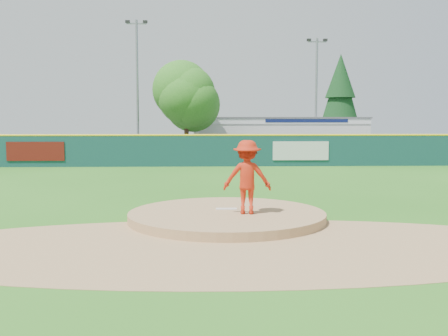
{
  "coord_description": "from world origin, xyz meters",
  "views": [
    {
      "loc": [
        -0.63,
        -13.81,
        2.68
      ],
      "look_at": [
        0.0,
        2.0,
        1.3
      ],
      "focal_mm": 40.0,
      "sensor_mm": 36.0,
      "label": 1
    }
  ],
  "objects_px": {
    "pitcher": "(247,177)",
    "conifer_tree": "(340,96)",
    "van": "(154,154)",
    "light_pole_left": "(137,83)",
    "playground_slide": "(2,151)",
    "deciduous_tree": "(186,100)",
    "pool_building_grp": "(276,136)",
    "light_pole_right": "(316,91)"
  },
  "relations": [
    {
      "from": "deciduous_tree",
      "to": "conifer_tree",
      "type": "bearing_deg",
      "value": 36.25
    },
    {
      "from": "pool_building_grp",
      "to": "playground_slide",
      "type": "bearing_deg",
      "value": -159.55
    },
    {
      "from": "van",
      "to": "playground_slide",
      "type": "bearing_deg",
      "value": 79.9
    },
    {
      "from": "pitcher",
      "to": "pool_building_grp",
      "type": "relative_size",
      "value": 0.13
    },
    {
      "from": "van",
      "to": "playground_slide",
      "type": "relative_size",
      "value": 1.68
    },
    {
      "from": "pitcher",
      "to": "conifer_tree",
      "type": "bearing_deg",
      "value": -103.28
    },
    {
      "from": "pool_building_grp",
      "to": "van",
      "type": "bearing_deg",
      "value": -134.39
    },
    {
      "from": "van",
      "to": "pool_building_grp",
      "type": "height_order",
      "value": "pool_building_grp"
    },
    {
      "from": "playground_slide",
      "to": "light_pole_right",
      "type": "relative_size",
      "value": 0.25
    },
    {
      "from": "playground_slide",
      "to": "conifer_tree",
      "type": "xyz_separation_m",
      "value": [
        28.7,
        12.1,
        4.83
      ]
    },
    {
      "from": "playground_slide",
      "to": "light_pole_left",
      "type": "height_order",
      "value": "light_pole_left"
    },
    {
      "from": "van",
      "to": "light_pole_right",
      "type": "bearing_deg",
      "value": -59.17
    },
    {
      "from": "playground_slide",
      "to": "light_pole_left",
      "type": "relative_size",
      "value": 0.23
    },
    {
      "from": "van",
      "to": "conifer_tree",
      "type": "xyz_separation_m",
      "value": [
        17.22,
        14.44,
        4.93
      ]
    },
    {
      "from": "deciduous_tree",
      "to": "light_pole_left",
      "type": "bearing_deg",
      "value": 153.43
    },
    {
      "from": "pitcher",
      "to": "deciduous_tree",
      "type": "xyz_separation_m",
      "value": [
        -2.54,
        25.35,
        3.3
      ]
    },
    {
      "from": "van",
      "to": "light_pole_left",
      "type": "xyz_separation_m",
      "value": [
        -1.78,
        5.44,
        5.44
      ]
    },
    {
      "from": "pitcher",
      "to": "pool_building_grp",
      "type": "bearing_deg",
      "value": -93.94
    },
    {
      "from": "pitcher",
      "to": "playground_slide",
      "type": "distance_m",
      "value": 29.19
    },
    {
      "from": "deciduous_tree",
      "to": "light_pole_left",
      "type": "xyz_separation_m",
      "value": [
        -4.0,
        2.0,
        1.5
      ]
    },
    {
      "from": "deciduous_tree",
      "to": "light_pole_left",
      "type": "relative_size",
      "value": 0.67
    },
    {
      "from": "playground_slide",
      "to": "deciduous_tree",
      "type": "relative_size",
      "value": 0.34
    },
    {
      "from": "van",
      "to": "light_pole_left",
      "type": "height_order",
      "value": "light_pole_left"
    },
    {
      "from": "conifer_tree",
      "to": "van",
      "type": "bearing_deg",
      "value": -140.01
    },
    {
      "from": "pool_building_grp",
      "to": "light_pole_right",
      "type": "relative_size",
      "value": 1.52
    },
    {
      "from": "pitcher",
      "to": "light_pole_left",
      "type": "height_order",
      "value": "light_pole_left"
    },
    {
      "from": "pool_building_grp",
      "to": "conifer_tree",
      "type": "xyz_separation_m",
      "value": [
        7.0,
        4.01,
        3.88
      ]
    },
    {
      "from": "light_pole_left",
      "to": "light_pole_right",
      "type": "xyz_separation_m",
      "value": [
        15.0,
        2.0,
        -0.51
      ]
    },
    {
      "from": "van",
      "to": "conifer_tree",
      "type": "bearing_deg",
      "value": -48.56
    },
    {
      "from": "light_pole_right",
      "to": "conifer_tree",
      "type": "bearing_deg",
      "value": 60.26
    },
    {
      "from": "light_pole_right",
      "to": "deciduous_tree",
      "type": "bearing_deg",
      "value": -160.02
    },
    {
      "from": "pitcher",
      "to": "playground_slide",
      "type": "bearing_deg",
      "value": -50.55
    },
    {
      "from": "deciduous_tree",
      "to": "light_pole_left",
      "type": "distance_m",
      "value": 4.72
    },
    {
      "from": "pool_building_grp",
      "to": "playground_slide",
      "type": "distance_m",
      "value": 23.18
    },
    {
      "from": "light_pole_right",
      "to": "pitcher",
      "type": "bearing_deg",
      "value": -106.08
    },
    {
      "from": "pitcher",
      "to": "van",
      "type": "distance_m",
      "value": 22.42
    },
    {
      "from": "light_pole_left",
      "to": "light_pole_right",
      "type": "height_order",
      "value": "light_pole_left"
    },
    {
      "from": "deciduous_tree",
      "to": "van",
      "type": "bearing_deg",
      "value": -122.78
    },
    {
      "from": "pool_building_grp",
      "to": "light_pole_left",
      "type": "height_order",
      "value": "light_pole_left"
    },
    {
      "from": "pool_building_grp",
      "to": "deciduous_tree",
      "type": "height_order",
      "value": "deciduous_tree"
    },
    {
      "from": "pool_building_grp",
      "to": "conifer_tree",
      "type": "relative_size",
      "value": 1.6
    },
    {
      "from": "pitcher",
      "to": "light_pole_right",
      "type": "relative_size",
      "value": 0.2
    }
  ]
}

